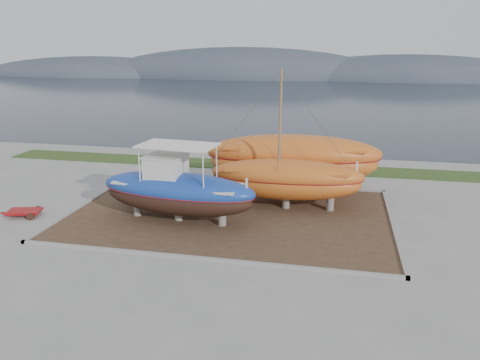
% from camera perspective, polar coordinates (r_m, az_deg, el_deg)
% --- Properties ---
extents(ground, '(140.00, 140.00, 0.00)m').
position_cam_1_polar(ground, '(23.65, -3.48, -7.53)').
color(ground, gray).
rests_on(ground, ground).
extents(dirt_patch, '(18.00, 12.00, 0.06)m').
position_cam_1_polar(dirt_patch, '(27.23, -1.26, -4.18)').
color(dirt_patch, '#422D1E').
rests_on(dirt_patch, ground).
extents(curb_frame, '(18.60, 12.60, 0.15)m').
position_cam_1_polar(curb_frame, '(27.22, -1.26, -4.09)').
color(curb_frame, gray).
rests_on(curb_frame, ground).
extents(grass_strip, '(44.00, 3.00, 0.08)m').
position_cam_1_polar(grass_strip, '(38.02, 2.68, 1.73)').
color(grass_strip, '#284219').
rests_on(grass_strip, ground).
extents(sea, '(260.00, 100.00, 0.04)m').
position_cam_1_polar(sea, '(91.54, 8.31, 10.01)').
color(sea, '#17222E').
rests_on(sea, ground).
extents(mountain_ridge, '(200.00, 36.00, 20.00)m').
position_cam_1_polar(mountain_ridge, '(146.29, 9.82, 12.18)').
color(mountain_ridge, '#333D49').
rests_on(mountain_ridge, ground).
extents(blue_caique, '(9.21, 3.70, 4.32)m').
position_cam_1_polar(blue_caique, '(25.80, -7.65, -0.36)').
color(blue_caique, '#193F9F').
rests_on(blue_caique, dirt_patch).
extents(white_dinghy, '(4.86, 2.73, 1.38)m').
position_cam_1_polar(white_dinghy, '(29.64, -10.17, -1.26)').
color(white_dinghy, silver).
rests_on(white_dinghy, dirt_patch).
extents(orange_sailboat, '(9.15, 3.00, 8.14)m').
position_cam_1_polar(orange_sailboat, '(27.25, 5.83, 4.72)').
color(orange_sailboat, '#BA591C').
rests_on(orange_sailboat, dirt_patch).
extents(orange_bare_hull, '(11.69, 4.42, 3.75)m').
position_cam_1_polar(orange_bare_hull, '(30.88, 6.45, 1.88)').
color(orange_bare_hull, '#BA591C').
rests_on(orange_bare_hull, dirt_patch).
extents(red_trailer, '(2.93, 1.97, 0.38)m').
position_cam_1_polar(red_trailer, '(29.61, -24.79, -3.70)').
color(red_trailer, '#A51212').
rests_on(red_trailer, ground).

